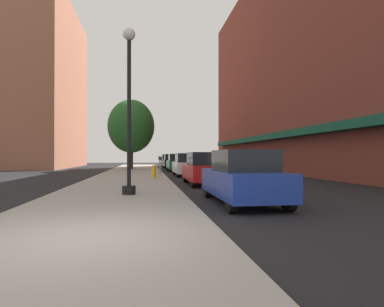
{
  "coord_description": "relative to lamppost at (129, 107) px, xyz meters",
  "views": [
    {
      "loc": [
        1.02,
        -5.66,
        1.49
      ],
      "look_at": [
        4.43,
        17.91,
        1.65
      ],
      "focal_mm": 30.06,
      "sensor_mm": 36.0,
      "label": 1
    }
  ],
  "objects": [
    {
      "name": "sidewalk_slab",
      "position": [
        -0.44,
        13.1,
        -3.14
      ],
      "size": [
        4.8,
        50.0,
        0.12
      ],
      "primitive_type": "cube",
      "color": "gray",
      "rests_on": "ground"
    },
    {
      "name": "car_silver",
      "position": [
        3.56,
        31.59,
        -2.39
      ],
      "size": [
        1.8,
        4.3,
        1.66
      ],
      "rotation": [
        0.0,
        0.0,
        0.01
      ],
      "color": "black",
      "rests_on": "ground"
    },
    {
      "name": "car_white",
      "position": [
        3.56,
        11.58,
        -2.39
      ],
      "size": [
        1.8,
        4.3,
        1.66
      ],
      "rotation": [
        0.0,
        0.0,
        -0.01
      ],
      "color": "black",
      "rests_on": "ground"
    },
    {
      "name": "fire_hydrant",
      "position": [
        1.1,
        8.51,
        -2.68
      ],
      "size": [
        0.33,
        0.26,
        0.79
      ],
      "color": "gold",
      "rests_on": "sidewalk_slab"
    },
    {
      "name": "building_right_brick",
      "position": [
        14.55,
        16.1,
        6.83
      ],
      "size": [
        6.8,
        40.0,
        20.12
      ],
      "color": "brown",
      "rests_on": "ground"
    },
    {
      "name": "car_blue",
      "position": [
        3.56,
        -1.93,
        -2.39
      ],
      "size": [
        1.8,
        4.3,
        1.66
      ],
      "rotation": [
        0.0,
        0.0,
        -0.04
      ],
      "color": "black",
      "rests_on": "ground"
    },
    {
      "name": "ground_plane",
      "position": [
        3.56,
        12.1,
        -3.2
      ],
      "size": [
        90.0,
        90.0,
        0.0
      ],
      "primitive_type": "plane",
      "color": "black"
    },
    {
      "name": "tree_near",
      "position": [
        -0.87,
        21.86,
        1.29
      ],
      "size": [
        4.73,
        4.73,
        7.1
      ],
      "color": "#422D1E",
      "rests_on": "sidewalk_slab"
    },
    {
      "name": "building_far_background",
      "position": [
        -11.45,
        31.1,
        6.83
      ],
      "size": [
        6.8,
        18.0,
        20.12
      ],
      "color": "#9E6047",
      "rests_on": "ground"
    },
    {
      "name": "parking_meter_far",
      "position": [
        1.61,
        12.75,
        -2.25
      ],
      "size": [
        0.14,
        0.09,
        1.31
      ],
      "color": "slate",
      "rests_on": "sidewalk_slab"
    },
    {
      "name": "lamppost",
      "position": [
        0.0,
        0.0,
        0.0
      ],
      "size": [
        0.48,
        0.48,
        5.9
      ],
      "color": "black",
      "rests_on": "sidewalk_slab"
    },
    {
      "name": "car_red",
      "position": [
        3.56,
        4.63,
        -2.39
      ],
      "size": [
        1.8,
        4.3,
        1.66
      ],
      "rotation": [
        0.0,
        0.0,
        -0.0
      ],
      "color": "black",
      "rests_on": "ground"
    },
    {
      "name": "parking_meter_near",
      "position": [
        1.61,
        10.3,
        -2.25
      ],
      "size": [
        0.14,
        0.09,
        1.31
      ],
      "color": "slate",
      "rests_on": "sidewalk_slab"
    },
    {
      "name": "car_black",
      "position": [
        3.56,
        25.79,
        -2.39
      ],
      "size": [
        1.8,
        4.3,
        1.66
      ],
      "rotation": [
        0.0,
        0.0,
        0.0
      ],
      "color": "black",
      "rests_on": "ground"
    },
    {
      "name": "car_green",
      "position": [
        3.56,
        18.91,
        -2.39
      ],
      "size": [
        1.8,
        4.3,
        1.66
      ],
      "rotation": [
        0.0,
        0.0,
        0.01
      ],
      "color": "black",
      "rests_on": "ground"
    }
  ]
}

